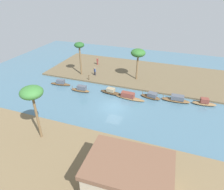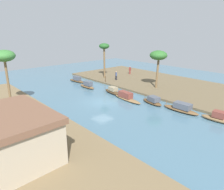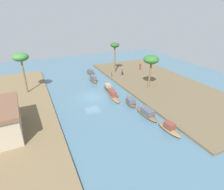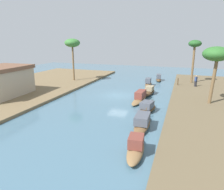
% 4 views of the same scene
% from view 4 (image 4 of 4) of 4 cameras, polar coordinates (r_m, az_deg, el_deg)
% --- Properties ---
extents(river_water, '(66.81, 66.81, 0.00)m').
position_cam_4_polar(river_water, '(27.40, 1.72, -0.09)').
color(river_water, '#476B7F').
rests_on(river_water, ground).
extents(riverbank_right, '(37.92, 15.39, 0.31)m').
position_cam_4_polar(riverbank_right, '(34.44, -21.86, 2.22)').
color(riverbank_right, brown).
rests_on(riverbank_right, ground).
extents(sampan_with_red_awning, '(4.28, 1.37, 1.11)m').
position_cam_4_polar(sampan_with_red_awning, '(28.27, 10.34, 1.00)').
color(sampan_with_red_awning, '#47331E').
rests_on(sampan_with_red_awning, river_water).
extents(sampan_foreground, '(4.71, 1.34, 1.17)m').
position_cam_4_polar(sampan_foreground, '(17.59, 8.45, -7.42)').
color(sampan_foreground, brown).
rests_on(sampan_foreground, river_water).
extents(sampan_with_tall_canopy, '(4.21, 1.38, 1.17)m').
position_cam_4_polar(sampan_with_tall_canopy, '(38.46, 12.84, 4.58)').
color(sampan_with_tall_canopy, brown).
rests_on(sampan_with_tall_canopy, river_water).
extents(sampan_open_hull, '(3.65, 1.04, 1.24)m').
position_cam_4_polar(sampan_open_hull, '(33.74, 10.04, 3.40)').
color(sampan_open_hull, brown).
rests_on(sampan_open_hull, river_water).
extents(sampan_near_left_bank, '(3.62, 1.81, 1.07)m').
position_cam_4_polar(sampan_near_left_bank, '(21.49, 9.81, -3.42)').
color(sampan_near_left_bank, brown).
rests_on(sampan_near_left_bank, river_water).
extents(sampan_upstream_small, '(3.80, 1.35, 1.23)m').
position_cam_4_polar(sampan_upstream_small, '(13.69, 6.63, -14.29)').
color(sampan_upstream_small, brown).
rests_on(sampan_upstream_small, river_water).
extents(sampan_midstream, '(5.21, 1.41, 1.17)m').
position_cam_4_polar(sampan_midstream, '(25.04, 7.75, -0.60)').
color(sampan_midstream, brown).
rests_on(sampan_midstream, river_water).
extents(person_on_near_bank, '(0.52, 0.52, 1.68)m').
position_cam_4_polar(person_on_near_bank, '(33.66, 22.24, 3.44)').
color(person_on_near_bank, '#232328').
rests_on(person_on_near_bank, riverbank_left).
extents(mooring_post, '(0.14, 0.14, 1.06)m').
position_cam_4_polar(mooring_post, '(33.82, 17.85, 3.55)').
color(mooring_post, '#4C3823').
rests_on(mooring_post, riverbank_left).
extents(palm_tree_left_near, '(2.82, 2.82, 6.20)m').
position_cam_4_polar(palm_tree_left_near, '(24.57, 27.01, 9.82)').
color(palm_tree_left_near, brown).
rests_on(palm_tree_left_near, riverbank_left).
extents(palm_tree_left_far, '(2.02, 2.02, 6.86)m').
position_cam_4_polar(palm_tree_left_far, '(36.02, 22.01, 12.39)').
color(palm_tree_left_far, brown).
rests_on(palm_tree_left_far, riverbank_left).
extents(palm_tree_right_tall, '(2.60, 2.60, 7.10)m').
position_cam_4_polar(palm_tree_right_tall, '(36.27, -10.96, 13.76)').
color(palm_tree_right_tall, brown).
rests_on(palm_tree_right_tall, riverbank_right).
extents(riverside_building, '(7.73, 5.55, 3.68)m').
position_cam_4_polar(riverside_building, '(29.23, -28.75, 3.39)').
color(riverside_building, tan).
rests_on(riverside_building, riverbank_right).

